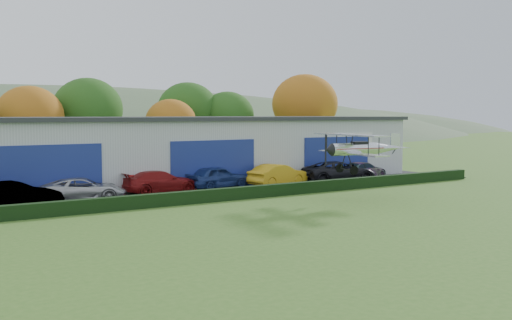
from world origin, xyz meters
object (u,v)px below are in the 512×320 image
car_1 (17,195)px  biplane (360,148)px  car_3 (160,182)px  car_6 (339,172)px  car_5 (278,175)px  car_2 (83,189)px  car_4 (217,177)px  hangar (178,149)px  car_7 (363,170)px

car_1 → biplane: biplane is taller
car_3 → car_6: 15.06m
car_3 → car_5: (9.32, -1.01, 0.05)m
car_5 → car_1: bearing=81.6°
car_2 → biplane: (14.91, -9.19, 2.61)m
car_1 → car_5: car_5 is taller
car_4 → hangar: bearing=-7.6°
hangar → car_5: size_ratio=8.06×
car_5 → hangar: bearing=21.4°
car_4 → car_2: bearing=87.2°
car_2 → car_3: bearing=-63.3°
car_3 → car_4: size_ratio=1.09×
car_1 → car_3: car_1 is taller
car_7 → car_3: bearing=84.7°
car_6 → biplane: bearing=159.3°
car_1 → car_6: car_6 is taller
car_4 → biplane: (4.70, -10.15, 2.51)m
car_1 → car_2: 4.33m
hangar → car_5: (4.83, -7.39, -1.78)m
car_4 → biplane: biplane is taller
car_3 → car_2: bearing=98.6°
car_3 → car_4: 4.54m
car_2 → car_3: size_ratio=0.99×
hangar → car_7: 16.00m
car_2 → car_3: (5.67, 0.99, 0.04)m
car_6 → car_7: (3.92, 1.35, -0.16)m
car_7 → hangar: bearing=60.8°
hangar → car_5: 9.01m
car_3 → car_7: (18.89, -0.33, -0.10)m
hangar → biplane: bearing=-74.0°
car_6 → car_5: bearing=96.6°
car_1 → car_6: 24.81m
car_2 → hangar: bearing=-37.2°
car_1 → car_7: size_ratio=1.05×
car_1 → car_6: (24.81, 0.47, 0.02)m
car_6 → biplane: biplane is taller
car_1 → car_4: size_ratio=1.00×
car_4 → car_7: (14.35, -0.29, -0.16)m
hangar → car_2: hangar is taller
car_3 → car_4: (4.54, -0.04, 0.06)m
hangar → biplane: 17.24m
car_3 → biplane: biplane is taller
hangar → car_3: hangar is taller
car_1 → biplane: size_ratio=0.73×
car_4 → biplane: bearing=-163.3°
car_5 → car_7: (9.57, 0.69, -0.16)m
car_3 → car_7: car_3 is taller
car_4 → biplane: 11.46m
car_6 → biplane: (-5.73, -8.50, 2.52)m
car_5 → car_3: bearing=72.0°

